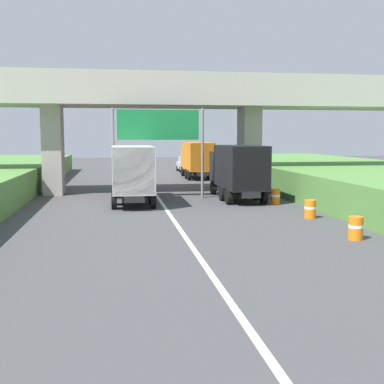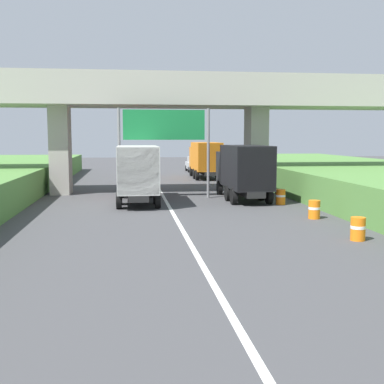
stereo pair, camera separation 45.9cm
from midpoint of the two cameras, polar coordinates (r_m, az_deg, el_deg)
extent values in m
cube|color=white|center=(27.36, -2.12, -1.87)|extent=(0.20, 102.71, 0.01)
cube|color=#ADA89E|center=(34.99, -3.34, 10.82)|extent=(40.00, 4.80, 1.10)
cube|color=#ADA89E|center=(32.89, -3.08, 13.02)|extent=(40.00, 0.36, 1.10)
cube|color=#ADA89E|center=(37.29, -3.60, 12.24)|extent=(40.00, 0.36, 1.10)
cube|color=#9F9A91|center=(35.11, -14.76, 4.74)|extent=(1.30, 2.20, 6.08)
cube|color=#9F9A91|center=(36.06, 7.84, 4.93)|extent=(1.30, 2.20, 6.08)
cylinder|color=slate|center=(31.20, -8.08, 4.42)|extent=(0.18, 0.18, 5.78)
cylinder|color=slate|center=(31.64, 2.33, 4.51)|extent=(0.18, 0.18, 5.78)
cube|color=#167238|center=(31.28, -2.86, 7.85)|extent=(5.20, 0.12, 1.90)
cube|color=white|center=(31.27, -2.86, 7.85)|extent=(4.89, 0.01, 1.67)
cube|color=black|center=(47.27, 1.76, 2.45)|extent=(1.10, 7.30, 0.36)
cube|color=orange|center=(49.76, 1.29, 4.07)|extent=(2.10, 2.10, 2.10)
cube|color=#2D3842|center=(50.76, 1.12, 4.45)|extent=(1.89, 0.06, 0.90)
cube|color=orange|center=(46.15, 1.97, 4.19)|extent=(2.30, 5.20, 2.60)
cube|color=#AC5B13|center=(43.61, 2.52, 4.06)|extent=(2.21, 0.04, 2.50)
cylinder|color=black|center=(49.71, 0.18, 2.44)|extent=(0.30, 0.96, 0.96)
cylinder|color=black|center=(49.99, 2.39, 2.46)|extent=(0.30, 0.96, 0.96)
cylinder|color=black|center=(44.67, 0.90, 1.98)|extent=(0.30, 0.96, 0.96)
cylinder|color=black|center=(45.03, 3.60, 2.01)|extent=(0.30, 0.96, 0.96)
cylinder|color=black|center=(46.34, 0.60, 2.15)|extent=(0.30, 0.96, 0.96)
cylinder|color=black|center=(46.68, 3.21, 2.17)|extent=(0.30, 0.96, 0.96)
cube|color=black|center=(31.40, 6.27, 0.38)|extent=(1.10, 7.30, 0.36)
cube|color=black|center=(33.82, 5.27, 2.92)|extent=(2.10, 2.10, 2.10)
cube|color=#2D3842|center=(34.80, 4.91, 3.51)|extent=(1.89, 0.06, 0.90)
cube|color=black|center=(30.26, 6.77, 2.96)|extent=(2.30, 5.20, 2.60)
cube|color=black|center=(27.77, 8.06, 2.63)|extent=(2.21, 0.04, 2.50)
cylinder|color=black|center=(33.74, 3.64, 0.52)|extent=(0.30, 0.96, 0.96)
cylinder|color=black|center=(34.16, 6.83, 0.56)|extent=(0.30, 0.96, 0.96)
cylinder|color=black|center=(28.78, 5.35, -0.52)|extent=(0.30, 0.96, 0.96)
cylinder|color=black|center=(29.32, 9.44, -0.45)|extent=(0.30, 0.96, 0.96)
cylinder|color=black|center=(30.42, 4.66, -0.14)|extent=(0.30, 0.96, 0.96)
cylinder|color=black|center=(30.93, 8.54, -0.08)|extent=(0.30, 0.96, 0.96)
cube|color=black|center=(29.64, -5.93, 0.03)|extent=(1.10, 7.30, 0.36)
cube|color=red|center=(32.13, -6.07, 2.72)|extent=(2.10, 2.10, 2.10)
cube|color=#2D3842|center=(33.13, -6.12, 3.35)|extent=(1.89, 0.06, 0.90)
cube|color=#B7B7B2|center=(28.47, -5.92, 2.75)|extent=(2.30, 5.20, 2.60)
cube|color=gray|center=(25.90, -5.78, 2.39)|extent=(2.21, 0.04, 2.50)
cylinder|color=black|center=(32.24, -7.77, 0.20)|extent=(0.30, 0.96, 0.96)
cylinder|color=black|center=(32.28, -4.32, 0.25)|extent=(0.30, 0.96, 0.96)
cylinder|color=black|center=(27.20, -8.06, -0.96)|extent=(0.30, 0.96, 0.96)
cylinder|color=black|center=(27.25, -3.56, -0.90)|extent=(0.30, 0.96, 0.96)
cylinder|color=black|center=(28.88, -8.02, -0.53)|extent=(0.30, 0.96, 0.96)
cylinder|color=black|center=(28.93, -3.77, -0.47)|extent=(0.30, 0.96, 0.96)
cube|color=#B2B5B7|center=(56.12, 0.56, 3.12)|extent=(1.76, 4.10, 0.76)
cube|color=#B2B5B7|center=(55.94, 0.58, 3.83)|extent=(1.56, 1.90, 0.64)
cube|color=#2D3842|center=(55.03, 0.71, 3.79)|extent=(1.44, 0.06, 0.54)
cylinder|color=black|center=(57.30, -0.43, 2.81)|extent=(0.22, 0.64, 0.64)
cylinder|color=black|center=(57.52, 1.19, 2.82)|extent=(0.22, 0.64, 0.64)
cylinder|color=black|center=(54.78, -0.11, 2.64)|extent=(0.22, 0.64, 0.64)
cylinder|color=black|center=(55.01, 1.58, 2.66)|extent=(0.22, 0.64, 0.64)
cylinder|color=orange|center=(19.88, 19.45, -4.09)|extent=(0.56, 0.56, 0.90)
cylinder|color=white|center=(19.87, 19.46, -3.89)|extent=(0.57, 0.57, 0.12)
cylinder|color=orange|center=(24.50, 14.62, -2.00)|extent=(0.56, 0.56, 0.90)
cylinder|color=white|center=(24.49, 14.62, -1.83)|extent=(0.57, 0.57, 0.12)
cylinder|color=orange|center=(29.16, 10.76, -0.57)|extent=(0.56, 0.56, 0.90)
cylinder|color=white|center=(29.15, 10.76, -0.43)|extent=(0.57, 0.57, 0.12)
camera|label=1|loc=(0.23, -89.25, 0.09)|focal=45.64mm
camera|label=2|loc=(0.23, 90.75, -0.09)|focal=45.64mm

